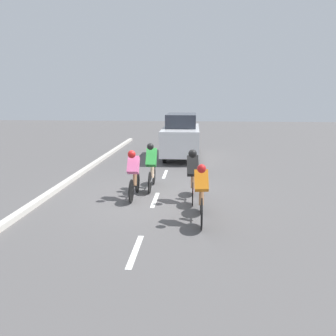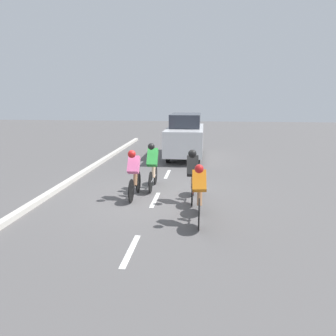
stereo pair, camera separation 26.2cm
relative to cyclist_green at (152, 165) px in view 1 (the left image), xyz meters
The scene contains 10 objects.
ground_plane 1.13m from the cyclist_green, 107.46° to the left, with size 60.00×60.00×0.00m, color #565454.
lane_stripe_near 4.40m from the cyclist_green, 93.19° to the left, with size 0.12×1.40×0.01m, color white.
lane_stripe_mid 1.40m from the cyclist_green, 102.10° to the left, with size 0.12×1.40×0.01m, color white.
lane_stripe_far 2.23m from the cyclist_green, 96.64° to the right, with size 0.12×1.40×0.01m, color white.
curb 3.25m from the cyclist_green, 20.84° to the left, with size 0.20×25.70×0.14m, color beige.
cyclist_green is the anchor object (origin of this frame).
cyclist_pink 1.07m from the cyclist_green, 68.73° to the left, with size 0.32×1.66×1.46m.
cyclist_orange 3.10m from the cyclist_green, 119.54° to the left, with size 0.34×1.76×1.45m.
cyclist_black 1.73m from the cyclist_green, 139.62° to the left, with size 0.34×1.65×1.52m.
support_car 5.81m from the cyclist_green, 96.91° to the right, with size 1.70×4.54×2.09m.
Camera 1 is at (-1.10, 9.32, 2.93)m, focal length 35.00 mm.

